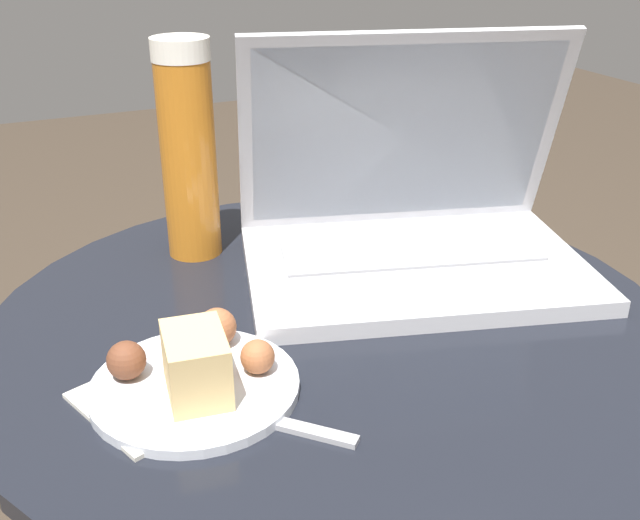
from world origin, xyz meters
name	(u,v)px	position (x,y,z in m)	size (l,w,h in m)	color
table	(329,431)	(0.00, 0.00, 0.38)	(0.68, 0.68, 0.52)	#9E9EA3
napkin	(181,385)	(-0.16, -0.06, 0.52)	(0.19, 0.16, 0.00)	silver
laptop	(410,221)	(0.13, 0.08, 0.57)	(0.42, 0.34, 0.25)	silver
beer_glass	(188,151)	(-0.08, 0.20, 0.64)	(0.06, 0.06, 0.24)	#C6701E
snack_plate	(196,372)	(-0.15, -0.07, 0.53)	(0.17, 0.17, 0.06)	silver
fork	(230,411)	(-0.14, -0.11, 0.52)	(0.14, 0.14, 0.00)	#B2B2B7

